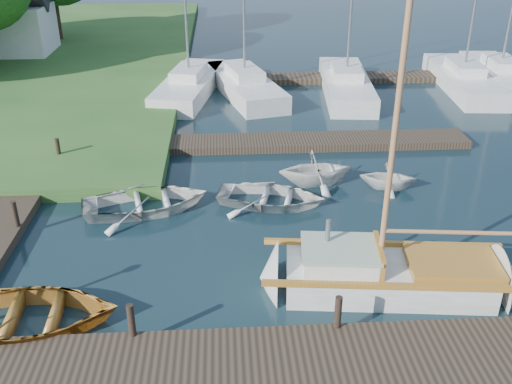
{
  "coord_description": "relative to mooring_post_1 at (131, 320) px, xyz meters",
  "views": [
    {
      "loc": [
        -0.91,
        -14.88,
        8.66
      ],
      "look_at": [
        0.0,
        0.0,
        1.2
      ],
      "focal_mm": 40.0,
      "sensor_mm": 36.0,
      "label": 1
    }
  ],
  "objects": [
    {
      "name": "tender_a",
      "position": [
        -0.42,
        6.33,
        -0.29
      ],
      "size": [
        4.43,
        3.58,
        0.81
      ],
      "primitive_type": "imported",
      "rotation": [
        0.0,
        0.0,
        1.79
      ],
      "color": "beige",
      "rests_on": "ground"
    },
    {
      "name": "tender_b",
      "position": [
        5.25,
        7.88,
        -0.03
      ],
      "size": [
        2.73,
        2.41,
        1.35
      ],
      "primitive_type": "imported",
      "rotation": [
        0.0,
        0.0,
        1.65
      ],
      "color": "beige",
      "rests_on": "ground"
    },
    {
      "name": "mooring_post_4",
      "position": [
        -4.0,
        5.0,
        0.0
      ],
      "size": [
        0.16,
        0.16,
        0.8
      ],
      "primitive_type": "cylinder",
      "color": "black",
      "rests_on": "left_dock"
    },
    {
      "name": "house_c",
      "position": [
        -11.0,
        27.0,
        1.88
      ],
      "size": [
        5.25,
        4.0,
        5.28
      ],
      "color": "silver",
      "rests_on": "shore"
    },
    {
      "name": "dinghy",
      "position": [
        -2.6,
        0.75,
        -0.25
      ],
      "size": [
        4.42,
        3.24,
        0.89
      ],
      "primitive_type": "imported",
      "rotation": [
        0.0,
        0.0,
        1.61
      ],
      "color": "#8D5C1C",
      "rests_on": "ground"
    },
    {
      "name": "left_dock",
      "position": [
        -5.0,
        7.0,
        -0.55
      ],
      "size": [
        2.2,
        18.0,
        0.3
      ],
      "primitive_type": "cube",
      "color": "black",
      "rests_on": "ground"
    },
    {
      "name": "sailboat",
      "position": [
        6.24,
        1.73,
        -0.36
      ],
      "size": [
        7.32,
        2.7,
        9.83
      ],
      "rotation": [
        0.0,
        0.0,
        -0.1
      ],
      "color": "beige",
      "rests_on": "ground"
    },
    {
      "name": "mooring_post_5",
      "position": [
        -4.0,
        10.0,
        0.0
      ],
      "size": [
        0.16,
        0.16,
        0.8
      ],
      "primitive_type": "cylinder",
      "color": "black",
      "rests_on": "left_dock"
    },
    {
      "name": "tender_d",
      "position": [
        7.69,
        7.43,
        -0.19
      ],
      "size": [
        2.26,
        2.06,
        1.02
      ],
      "primitive_type": "imported",
      "rotation": [
        0.0,
        0.0,
        1.35
      ],
      "color": "beige",
      "rests_on": "ground"
    },
    {
      "name": "mooring_post_2",
      "position": [
        4.5,
        0.0,
        0.0
      ],
      "size": [
        0.16,
        0.16,
        0.8
      ],
      "primitive_type": "cylinder",
      "color": "black",
      "rests_on": "near_dock"
    },
    {
      "name": "tender_c",
      "position": [
        3.58,
        6.48,
        -0.34
      ],
      "size": [
        3.97,
        3.24,
        0.72
      ],
      "primitive_type": "imported",
      "rotation": [
        0.0,
        0.0,
        1.33
      ],
      "color": "beige",
      "rests_on": "ground"
    },
    {
      "name": "marina_boat_0",
      "position": [
        0.42,
        18.92,
        -0.13
      ],
      "size": [
        3.68,
        8.17,
        10.82
      ],
      "rotation": [
        0.0,
        0.0,
        1.38
      ],
      "color": "beige",
      "rests_on": "ground"
    },
    {
      "name": "marina_boat_2",
      "position": [
        8.49,
        18.59,
        -0.13
      ],
      "size": [
        2.98,
        8.44,
        10.98
      ],
      "rotation": [
        0.0,
        0.0,
        1.47
      ],
      "color": "beige",
      "rests_on": "ground"
    },
    {
      "name": "ground",
      "position": [
        3.0,
        5.0,
        -0.7
      ],
      "size": [
        160.0,
        160.0,
        0.0
      ],
      "primitive_type": "plane",
      "color": "black",
      "rests_on": "ground"
    },
    {
      "name": "near_dock",
      "position": [
        3.0,
        -1.0,
        -0.55
      ],
      "size": [
        18.0,
        2.2,
        0.3
      ],
      "primitive_type": "cube",
      "color": "black",
      "rests_on": "ground"
    },
    {
      "name": "far_dock",
      "position": [
        5.0,
        11.5,
        -0.55
      ],
      "size": [
        14.0,
        1.6,
        0.3
      ],
      "primitive_type": "cube",
      "color": "black",
      "rests_on": "ground"
    },
    {
      "name": "mooring_post_1",
      "position": [
        0.0,
        0.0,
        0.0
      ],
      "size": [
        0.16,
        0.16,
        0.8
      ],
      "primitive_type": "cylinder",
      "color": "black",
      "rests_on": "near_dock"
    },
    {
      "name": "pontoon",
      "position": [
        13.0,
        21.0,
        -0.55
      ],
      "size": [
        30.0,
        1.6,
        0.3
      ],
      "primitive_type": "cube",
      "color": "black",
      "rests_on": "ground"
    },
    {
      "name": "marina_boat_4",
      "position": [
        14.88,
        19.14,
        -0.12
      ],
      "size": [
        2.86,
        8.49,
        11.71
      ],
      "rotation": [
        0.0,
        0.0,
        1.49
      ],
      "color": "beige",
      "rests_on": "ground"
    },
    {
      "name": "marina_boat_5",
      "position": [
        17.23,
        19.88,
        -0.13
      ],
      "size": [
        2.87,
        8.04,
        10.19
      ],
      "rotation": [
        0.0,
        0.0,
        1.49
      ],
      "color": "beige",
      "rests_on": "ground"
    },
    {
      "name": "marina_boat_1",
      "position": [
        3.26,
        18.71,
        -0.13
      ],
      "size": [
        4.07,
        7.99,
        11.08
      ],
      "rotation": [
        0.0,
        0.0,
        1.83
      ],
      "color": "beige",
      "rests_on": "ground"
    }
  ]
}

